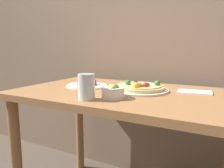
# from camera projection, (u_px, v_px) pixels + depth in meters

# --- Properties ---
(back_wall) EXTENTS (8.00, 0.05, 2.60)m
(back_wall) POSITION_uv_depth(u_px,v_px,m) (155.00, 4.00, 1.53)
(back_wall) COLOR #84705B
(back_wall) RESTS_ON ground_plane
(dining_table) EXTENTS (1.20, 0.72, 0.76)m
(dining_table) POSITION_uv_depth(u_px,v_px,m) (125.00, 111.00, 1.21)
(dining_table) COLOR olive
(dining_table) RESTS_ON ground_plane
(pizza_plate) EXTENTS (0.32, 0.32, 0.06)m
(pizza_plate) POSITION_uv_depth(u_px,v_px,m) (139.00, 88.00, 1.20)
(pizza_plate) COLOR white
(pizza_plate) RESTS_ON dining_table
(tartare_plate) EXTENTS (0.25, 0.25, 0.07)m
(tartare_plate) POSITION_uv_depth(u_px,v_px,m) (87.00, 84.00, 1.34)
(tartare_plate) COLOR white
(tartare_plate) RESTS_ON dining_table
(small_bowl) EXTENTS (0.11, 0.11, 0.07)m
(small_bowl) POSITION_uv_depth(u_px,v_px,m) (113.00, 92.00, 1.02)
(small_bowl) COLOR white
(small_bowl) RESTS_ON dining_table
(drinking_glass) EXTENTS (0.08, 0.08, 0.12)m
(drinking_glass) POSITION_uv_depth(u_px,v_px,m) (86.00, 87.00, 0.99)
(drinking_glass) COLOR silver
(drinking_glass) RESTS_ON dining_table
(napkin) EXTENTS (0.18, 0.12, 0.01)m
(napkin) POSITION_uv_depth(u_px,v_px,m) (195.00, 92.00, 1.15)
(napkin) COLOR white
(napkin) RESTS_ON dining_table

